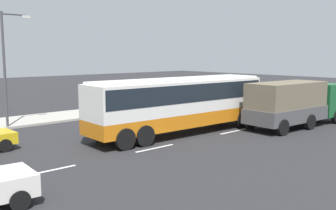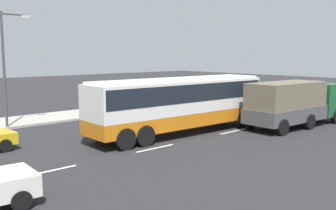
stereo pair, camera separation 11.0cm
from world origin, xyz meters
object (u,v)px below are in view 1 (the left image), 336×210
object	(u,v)px
coach_bus	(180,100)
street_lamp	(7,61)
pedestrian_near_curb	(89,102)
cargo_truck	(295,102)

from	to	relation	value
coach_bus	street_lamp	bearing A→B (deg)	131.67
coach_bus	pedestrian_near_curb	xyz separation A→B (m)	(-0.37, 9.80, -1.03)
cargo_truck	pedestrian_near_curb	distance (m)	15.15
coach_bus	pedestrian_near_curb	world-z (taller)	coach_bus
coach_bus	street_lamp	distance (m)	11.06
coach_bus	cargo_truck	distance (m)	7.89
cargo_truck	pedestrian_near_curb	size ratio (longest dim) A/B	5.33
pedestrian_near_curb	street_lamp	bearing A→B (deg)	-51.94
pedestrian_near_curb	street_lamp	size ratio (longest dim) A/B	0.21
coach_bus	cargo_truck	xyz separation A→B (m)	(7.13, -3.35, -0.43)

